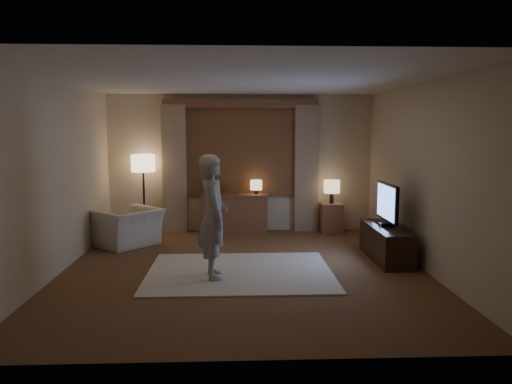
{
  "coord_description": "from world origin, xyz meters",
  "views": [
    {
      "loc": [
        -0.12,
        -6.76,
        1.95
      ],
      "look_at": [
        0.2,
        0.6,
        1.02
      ],
      "focal_mm": 35.0,
      "sensor_mm": 36.0,
      "label": 1
    }
  ],
  "objects": [
    {
      "name": "tv_stand",
      "position": [
        2.15,
        0.47,
        0.25
      ],
      "size": [
        0.45,
        1.4,
        0.5
      ],
      "primitive_type": "cube",
      "color": "black",
      "rests_on": "floor"
    },
    {
      "name": "person",
      "position": [
        -0.4,
        -0.38,
        0.83
      ],
      "size": [
        0.48,
        0.64,
        1.61
      ],
      "primitive_type": "imported",
      "rotation": [
        0.0,
        0.0,
        1.74
      ],
      "color": "#ACA59E",
      "rests_on": "rug"
    },
    {
      "name": "picture_frame",
      "position": [
        -0.12,
        2.5,
        0.8
      ],
      "size": [
        0.16,
        0.02,
        0.2
      ],
      "primitive_type": "cube",
      "color": "brown",
      "rests_on": "sideboard"
    },
    {
      "name": "tv",
      "position": [
        2.15,
        0.47,
        0.86
      ],
      "size": [
        0.22,
        0.9,
        0.65
      ],
      "color": "black",
      "rests_on": "tv_stand"
    },
    {
      "name": "rug",
      "position": [
        -0.05,
        -0.14,
        0.01
      ],
      "size": [
        2.5,
        2.0,
        0.02
      ],
      "primitive_type": "cube",
      "color": "beige",
      "rests_on": "floor"
    },
    {
      "name": "table_lamp_sideboard",
      "position": [
        0.28,
        2.5,
        0.9
      ],
      "size": [
        0.22,
        0.22,
        0.3
      ],
      "color": "black",
      "rests_on": "sideboard"
    },
    {
      "name": "plant",
      "position": [
        -0.52,
        2.5,
        0.85
      ],
      "size": [
        0.17,
        0.13,
        0.3
      ],
      "primitive_type": "imported",
      "color": "#999999",
      "rests_on": "sideboard"
    },
    {
      "name": "room",
      "position": [
        0.0,
        0.5,
        1.33
      ],
      "size": [
        5.04,
        5.54,
        2.64
      ],
      "color": "brown",
      "rests_on": "ground"
    },
    {
      "name": "armchair",
      "position": [
        -1.91,
        1.53,
        0.31
      ],
      "size": [
        1.27,
        1.28,
        0.63
      ],
      "primitive_type": "imported",
      "rotation": [
        0.0,
        0.0,
        -2.29
      ],
      "color": "beige",
      "rests_on": "floor"
    },
    {
      "name": "floor_lamp",
      "position": [
        -1.81,
        2.5,
        1.24
      ],
      "size": [
        0.43,
        0.43,
        1.48
      ],
      "color": "black",
      "rests_on": "floor"
    },
    {
      "name": "sideboard",
      "position": [
        -0.12,
        2.5,
        0.35
      ],
      "size": [
        1.2,
        0.4,
        0.7
      ],
      "primitive_type": "cube",
      "color": "brown",
      "rests_on": "floor"
    },
    {
      "name": "side_table",
      "position": [
        1.7,
        2.45,
        0.28
      ],
      "size": [
        0.4,
        0.4,
        0.56
      ],
      "primitive_type": "cube",
      "color": "brown",
      "rests_on": "floor"
    },
    {
      "name": "table_lamp_side",
      "position": [
        1.7,
        2.45,
        0.87
      ],
      "size": [
        0.3,
        0.3,
        0.44
      ],
      "color": "black",
      "rests_on": "side_table"
    }
  ]
}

